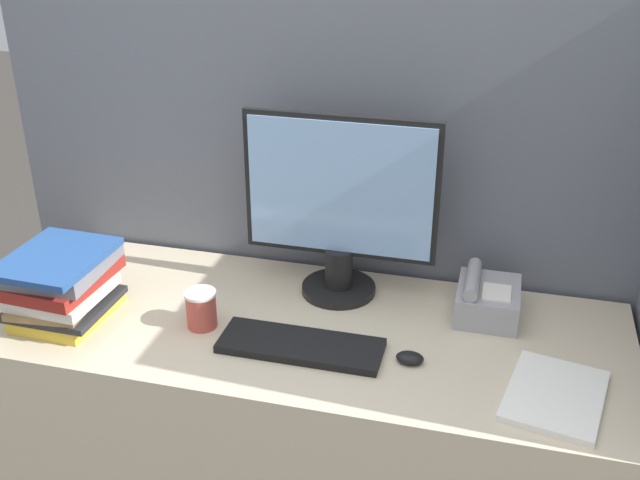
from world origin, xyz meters
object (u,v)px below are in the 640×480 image
Objects in this scene: desk_telephone at (487,299)px; keyboard at (301,346)px; mouse at (410,358)px; monitor at (340,211)px; coffee_cup at (201,309)px; book_stack at (62,284)px.

keyboard is at bearing -147.24° from desk_telephone.
desk_telephone is at bearing 58.57° from mouse.
monitor is 0.38m from keyboard.
monitor reaches higher than keyboard.
coffee_cup is at bearing -139.00° from monitor.
mouse is 0.66× the size of coffee_cup.
monitor reaches higher than desk_telephone.
mouse is 0.22× the size of book_stack.
desk_telephone reaches higher than keyboard.
coffee_cup reaches higher than mouse.
book_stack is at bearing -164.72° from desk_telephone.
coffee_cup is at bearing 8.23° from book_stack.
monitor is 5.19× the size of coffee_cup.
book_stack is at bearing -171.77° from coffee_cup.
monitor reaches higher than coffee_cup.
desk_telephone reaches higher than coffee_cup.
coffee_cup is (-0.27, 0.04, 0.04)m from keyboard.
book_stack is 1.55× the size of desk_telephone.
monitor is at bearing 25.37° from book_stack.
book_stack reaches higher than mouse.
keyboard is at bearing -95.02° from monitor.
keyboard is (-0.03, -0.30, -0.23)m from monitor.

